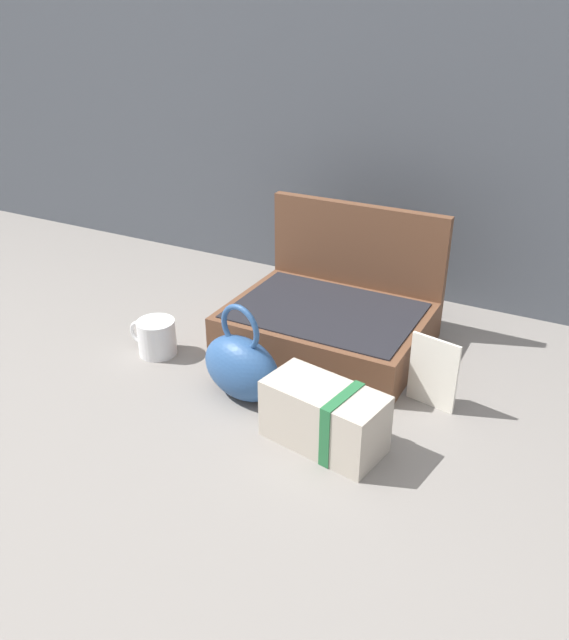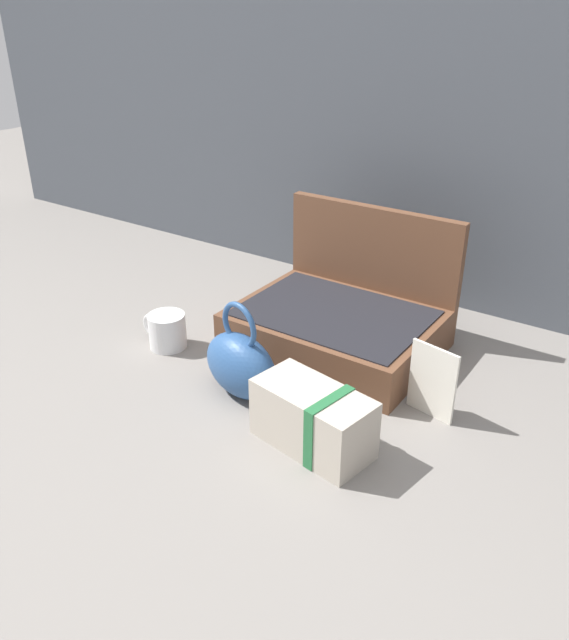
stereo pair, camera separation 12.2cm
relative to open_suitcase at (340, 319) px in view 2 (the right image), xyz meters
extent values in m
plane|color=slate|center=(0.00, -0.20, -0.07)|extent=(6.00, 6.00, 0.00)
cube|color=#474C54|center=(0.00, 0.38, 0.63)|extent=(3.20, 0.06, 1.40)
cube|color=brown|center=(0.00, -0.03, -0.02)|extent=(0.43, 0.31, 0.09)
cube|color=black|center=(0.00, -0.03, 0.03)|extent=(0.40, 0.28, 0.00)
cube|color=brown|center=(0.00, 0.14, 0.08)|extent=(0.43, 0.02, 0.29)
ellipsoid|color=#284C7F|center=(-0.06, -0.29, 0.00)|extent=(0.20, 0.14, 0.13)
torus|color=#284C7F|center=(-0.06, -0.29, 0.09)|extent=(0.10, 0.03, 0.10)
cube|color=#B2A899|center=(0.14, -0.35, -0.01)|extent=(0.23, 0.14, 0.11)
cube|color=#236638|center=(0.18, -0.35, -0.01)|extent=(0.04, 0.11, 0.12)
cylinder|color=silver|center=(-0.32, -0.23, -0.03)|extent=(0.08, 0.08, 0.08)
torus|color=silver|center=(-0.36, -0.23, -0.03)|extent=(0.06, 0.01, 0.06)
cube|color=silver|center=(0.28, -0.14, 0.01)|extent=(0.10, 0.03, 0.15)
camera|label=1|loc=(0.51, -1.18, 0.65)|focal=35.53mm
camera|label=2|loc=(0.62, -1.12, 0.65)|focal=35.53mm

